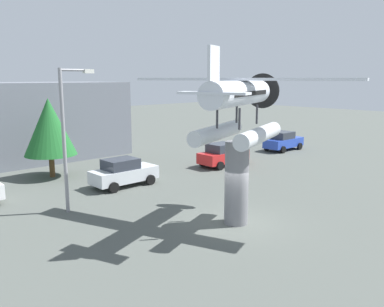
# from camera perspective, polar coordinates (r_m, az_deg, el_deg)

# --- Properties ---
(ground_plane) EXTENTS (140.00, 140.00, 0.00)m
(ground_plane) POSITION_cam_1_polar(r_m,az_deg,el_deg) (19.20, 6.21, -9.74)
(ground_plane) COLOR #4C514C
(display_pedestal) EXTENTS (1.10, 1.10, 3.86)m
(display_pedestal) POSITION_cam_1_polar(r_m,az_deg,el_deg) (18.62, 6.33, -4.17)
(display_pedestal) COLOR slate
(display_pedestal) RESTS_ON ground
(floatplane_monument) EXTENTS (7.19, 10.12, 4.00)m
(floatplane_monument) POSITION_cam_1_polar(r_m,az_deg,el_deg) (18.17, 6.70, 6.97)
(floatplane_monument) COLOR silver
(floatplane_monument) RESTS_ON display_pedestal
(car_mid_silver) EXTENTS (4.20, 2.02, 1.76)m
(car_mid_silver) POSITION_cam_1_polar(r_m,az_deg,el_deg) (25.47, -9.69, -2.64)
(car_mid_silver) COLOR silver
(car_mid_silver) RESTS_ON ground
(car_far_red) EXTENTS (4.20, 2.02, 1.76)m
(car_far_red) POSITION_cam_1_polar(r_m,az_deg,el_deg) (31.01, 4.42, -0.13)
(car_far_red) COLOR red
(car_far_red) RESTS_ON ground
(car_distant_blue) EXTENTS (4.20, 2.02, 1.76)m
(car_distant_blue) POSITION_cam_1_polar(r_m,az_deg,el_deg) (38.53, 12.79, 1.75)
(car_distant_blue) COLOR #2847B7
(car_distant_blue) RESTS_ON ground
(streetlight_primary) EXTENTS (1.84, 0.28, 7.15)m
(streetlight_primary) POSITION_cam_1_polar(r_m,az_deg,el_deg) (20.69, -17.24, 3.31)
(streetlight_primary) COLOR gray
(streetlight_primary) RESTS_ON ground
(storefront_building) EXTENTS (12.70, 7.97, 6.31)m
(storefront_building) POSITION_cam_1_polar(r_m,az_deg,el_deg) (36.64, -20.45, 4.48)
(storefront_building) COLOR slate
(storefront_building) RESTS_ON ground
(tree_east) EXTENTS (3.46, 3.46, 5.37)m
(tree_east) POSITION_cam_1_polar(r_m,az_deg,el_deg) (28.64, -19.55, 3.57)
(tree_east) COLOR brown
(tree_east) RESTS_ON ground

